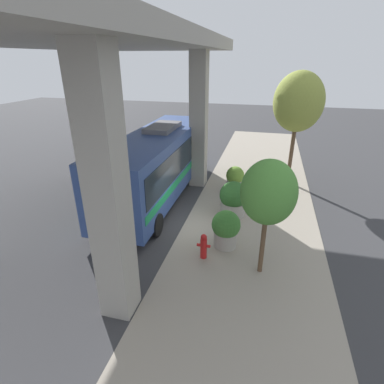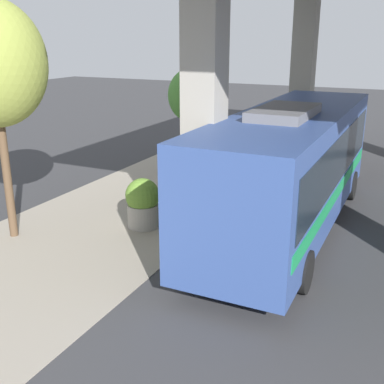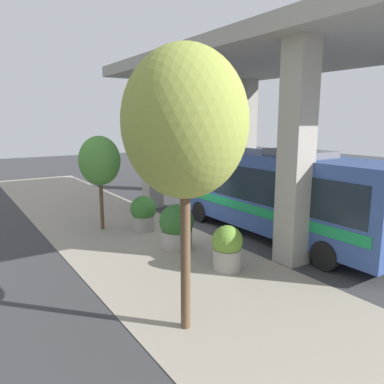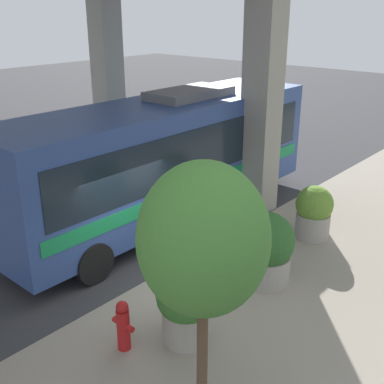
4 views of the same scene
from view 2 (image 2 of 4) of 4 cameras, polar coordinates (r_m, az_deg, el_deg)
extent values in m
plane|color=#38383A|center=(17.73, 6.73, -0.16)|extent=(80.00, 80.00, 0.00)
cube|color=gray|center=(18.85, -1.91, 1.10)|extent=(6.00, 40.00, 0.02)
cube|color=#9E998E|center=(12.00, 1.48, 9.54)|extent=(0.90, 0.90, 7.45)
cube|color=#9E998E|center=(21.75, 12.95, 12.92)|extent=(0.90, 0.90, 7.45)
cube|color=#334C8C|center=(14.04, 11.68, 3.16)|extent=(2.69, 10.64, 3.06)
cube|color=#19232D|center=(13.95, 11.78, 4.62)|extent=(2.73, 9.79, 1.35)
cube|color=#198C4C|center=(14.20, 11.53, 0.77)|extent=(2.73, 10.11, 0.37)
cube|color=slate|center=(12.69, 10.94, 9.27)|extent=(1.35, 2.66, 0.24)
cylinder|color=black|center=(18.21, 10.46, 1.80)|extent=(0.28, 1.00, 1.00)
cylinder|color=black|center=(17.76, 18.34, 0.76)|extent=(0.28, 1.00, 1.00)
cylinder|color=black|center=(11.82, 0.99, -6.96)|extent=(0.28, 1.00, 1.00)
cylinder|color=black|center=(11.12, 13.08, -9.16)|extent=(0.28, 1.00, 1.00)
cylinder|color=#B21919|center=(19.92, 4.91, 3.22)|extent=(0.25, 0.25, 0.85)
sphere|color=#B21919|center=(19.80, 4.95, 4.62)|extent=(0.24, 0.24, 0.24)
cylinder|color=#B21919|center=(19.96, 4.43, 3.64)|extent=(0.15, 0.11, 0.11)
cylinder|color=#B21919|center=(19.83, 5.42, 3.52)|extent=(0.15, 0.11, 0.11)
cylinder|color=#9E998E|center=(14.49, -5.81, -2.80)|extent=(0.93, 0.93, 0.73)
sphere|color=olive|center=(14.28, -5.89, -0.39)|extent=(1.02, 1.02, 1.02)
sphere|color=#993F8C|center=(14.19, -5.66, -1.13)|extent=(0.33, 0.33, 0.33)
cylinder|color=#9E998E|center=(16.90, -1.64, 0.30)|extent=(1.20, 1.20, 0.70)
sphere|color=#2D6028|center=(16.70, -1.66, 2.63)|extent=(1.33, 1.33, 1.33)
sphere|color=#BF334C|center=(16.59, -1.38, 1.82)|extent=(0.42, 0.42, 0.42)
cylinder|color=#9E998E|center=(19.32, 1.96, 2.58)|extent=(0.92, 0.92, 0.70)
sphere|color=#38722D|center=(19.16, 1.98, 4.50)|extent=(1.15, 1.15, 1.15)
sphere|color=#BF334C|center=(19.08, 2.18, 3.86)|extent=(0.32, 0.32, 0.32)
cylinder|color=brown|center=(20.80, -0.28, 6.37)|extent=(0.17, 0.17, 2.58)
ellipsoid|color=#4C8C38|center=(20.51, -0.29, 11.40)|extent=(1.81, 1.81, 2.18)
cylinder|color=brown|center=(14.22, -21.16, 2.55)|extent=(0.23, 0.23, 3.99)
camera|label=1|loc=(28.73, 8.55, 20.93)|focal=28.00mm
camera|label=3|loc=(14.73, -55.61, 7.89)|focal=35.00mm
camera|label=4|loc=(25.99, -3.53, 19.22)|focal=45.00mm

